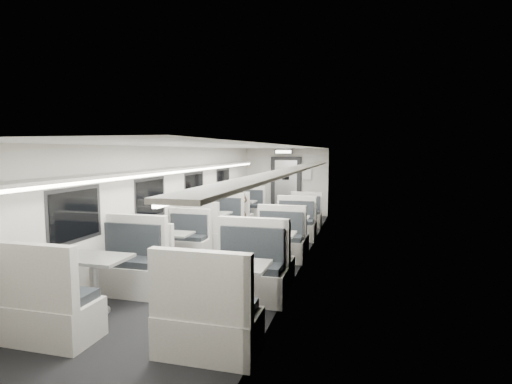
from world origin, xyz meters
The scene contains 19 objects.
room centered at (0.00, 0.00, 1.20)m, with size 3.24×12.24×2.64m.
booth_left_a centered at (-1.00, 3.74, 0.38)m, with size 1.04×2.12×1.13m.
booth_left_b centered at (-1.00, 1.18, 0.39)m, with size 1.06×2.15×1.15m.
booth_left_c centered at (-1.00, -1.08, 0.35)m, with size 0.96×1.96×1.05m.
booth_left_d centered at (-1.00, -3.47, 0.42)m, with size 1.15×2.34×1.25m.
booth_right_a centered at (1.00, 3.18, 0.35)m, with size 0.96×1.94×1.04m.
booth_right_b centered at (1.00, 1.19, 0.38)m, with size 1.04×2.11×1.13m.
booth_right_c centered at (1.00, -0.86, 0.38)m, with size 1.06×2.15×1.15m.
booth_right_d centered at (1.00, -3.29, 0.42)m, with size 1.16×2.35×1.26m.
passenger centered at (-0.68, 2.39, 0.72)m, with size 0.52×0.34×1.43m, color black.
window_a centered at (-1.49, 3.40, 1.35)m, with size 0.02×1.18×0.84m, color black.
window_b centered at (-1.49, 1.20, 1.35)m, with size 0.02×1.18×0.84m, color black.
window_c centered at (-1.49, -1.00, 1.35)m, with size 0.02×1.18×0.84m, color black.
window_d centered at (-1.49, -3.20, 1.35)m, with size 0.02×1.18×0.84m, color black.
luggage_rack_left centered at (-1.24, -0.30, 1.92)m, with size 0.46×10.40×0.09m.
luggage_rack_right centered at (1.24, -0.30, 1.92)m, with size 0.46×10.40×0.09m.
vestibule_door centered at (0.00, 5.93, 1.04)m, with size 1.10×0.13×2.10m.
exit_sign centered at (0.00, 5.44, 2.28)m, with size 0.62×0.12×0.16m.
wall_notice centered at (0.75, 5.92, 1.50)m, with size 0.32×0.02×0.40m, color silver.
Camera 1 is at (2.63, -8.21, 2.30)m, focal length 28.00 mm.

